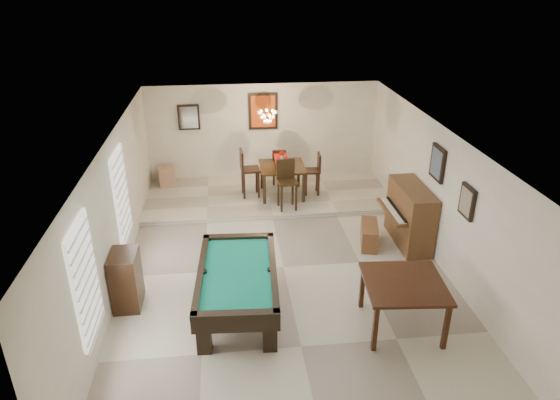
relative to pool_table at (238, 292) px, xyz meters
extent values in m
cube|color=beige|center=(0.91, 1.27, -0.40)|extent=(6.00, 9.00, 0.02)
cube|color=silver|center=(0.91, 5.77, 0.91)|extent=(6.00, 0.04, 2.60)
cube|color=silver|center=(0.91, -3.23, 0.91)|extent=(6.00, 0.04, 2.60)
cube|color=silver|center=(-2.09, 1.27, 0.91)|extent=(0.04, 9.00, 2.60)
cube|color=silver|center=(3.91, 1.27, 0.91)|extent=(0.04, 9.00, 2.60)
cube|color=white|center=(0.91, 1.27, 2.21)|extent=(6.00, 9.00, 0.04)
cube|color=beige|center=(0.91, 4.52, -0.33)|extent=(6.00, 2.50, 0.12)
cube|color=white|center=(-2.06, -0.93, 1.01)|extent=(0.06, 1.00, 1.70)
cube|color=white|center=(-2.06, 1.87, 1.01)|extent=(0.06, 1.00, 1.70)
cube|color=brown|center=(2.78, 1.93, -0.16)|extent=(0.51, 0.88, 0.46)
cube|color=black|center=(-1.85, 0.41, 0.10)|extent=(0.44, 0.66, 0.99)
cube|color=tan|center=(-1.66, 5.40, -0.05)|extent=(0.49, 0.57, 0.45)
cube|color=#D84C14|center=(0.91, 5.73, 1.51)|extent=(0.75, 0.06, 0.95)
cube|color=white|center=(-0.99, 5.73, 1.41)|extent=(0.55, 0.06, 0.65)
cube|color=slate|center=(3.87, 1.57, 1.51)|extent=(0.06, 0.55, 0.65)
cube|color=gray|center=(3.87, 0.27, 1.31)|extent=(0.06, 0.45, 0.55)
camera|label=1|loc=(-0.08, -6.85, 4.82)|focal=32.00mm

